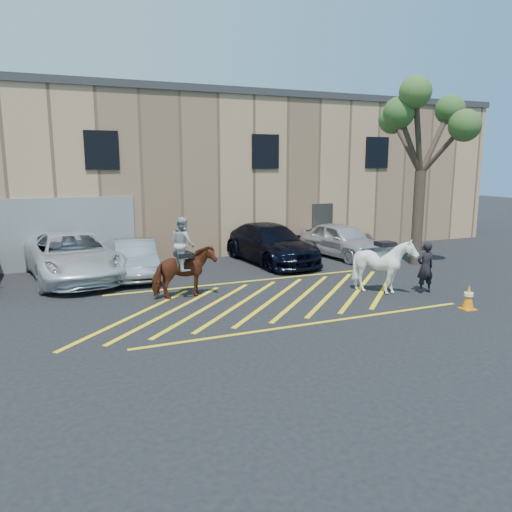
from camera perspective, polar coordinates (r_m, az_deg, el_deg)
name	(u,v)px	position (r m, az deg, el deg)	size (l,w,h in m)	color
ground	(269,297)	(15.57, 1.44, -4.74)	(90.00, 90.00, 0.00)	black
car_white_pickup	(72,256)	(19.00, -20.24, 0.01)	(2.79, 6.05, 1.68)	silver
car_silver_sedan	(136,259)	(18.73, -13.61, -0.29)	(1.42, 4.08, 1.34)	gray
car_blue_suv	(270,244)	(20.84, 1.66, 1.43)	(2.22, 5.47, 1.59)	black
car_white_suv	(342,240)	(22.30, 9.81, 1.80)	(1.79, 4.46, 1.52)	silver
handler	(425,267)	(16.85, 18.78, -1.23)	(0.60, 0.40, 1.65)	black
warehouse	(172,172)	(26.39, -9.57, 9.47)	(32.42, 10.20, 7.30)	tan
hatching_zone	(273,300)	(15.30, 1.91, -4.99)	(12.60, 5.12, 0.01)	yellow
mounted_bay	(184,266)	(15.43, -8.27, -1.10)	(1.99, 1.06, 2.52)	#592615
saddled_white	(384,265)	(16.39, 14.45, -1.05)	(1.55, 1.72, 1.79)	silver
traffic_cone	(469,297)	(15.46, 23.12, -4.33)	(0.41, 0.41, 0.73)	orange
tree	(423,122)	(21.29, 18.58, 14.32)	(3.99, 4.37, 7.31)	#46352A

